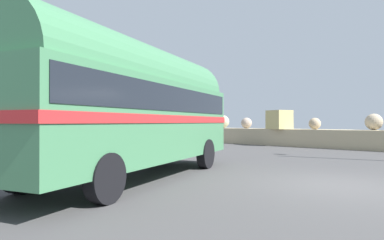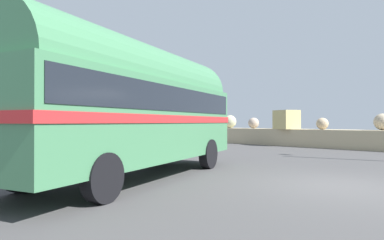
% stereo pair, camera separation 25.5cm
% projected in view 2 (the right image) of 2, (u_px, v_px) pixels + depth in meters
% --- Properties ---
extents(ground, '(32.00, 26.00, 0.02)m').
position_uv_depth(ground, '(344.00, 187.00, 7.89)').
color(ground, '#444344').
extents(vintage_coach, '(5.09, 8.89, 3.70)m').
position_uv_depth(vintage_coach, '(135.00, 104.00, 9.13)').
color(vintage_coach, black).
rests_on(vintage_coach, ground).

